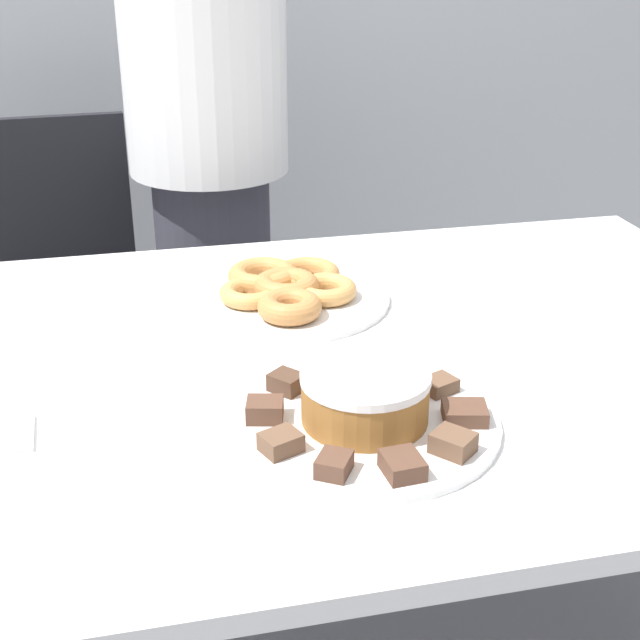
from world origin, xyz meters
The scene contains 22 objects.
table centered at (0.00, 0.00, 0.66)m, with size 1.57×1.08×0.73m.
person_standing centered at (-0.11, 0.92, 0.84)m, with size 0.39×0.39×1.62m.
office_chair_left centered at (-0.49, 1.02, 0.43)m, with size 0.46×0.46×0.89m.
plate_cake centered at (-0.03, -0.22, 0.74)m, with size 0.37×0.37×0.01m.
plate_donuts centered at (-0.05, 0.22, 0.74)m, with size 0.37×0.37×0.01m.
frosted_cake centered at (-0.03, -0.22, 0.78)m, with size 0.17×0.17×0.07m.
lamington_0 centered at (-0.12, -0.12, 0.75)m, with size 0.06×0.06×0.03m.
lamington_1 centered at (-0.16, -0.19, 0.76)m, with size 0.06×0.05×0.03m.
lamington_2 centered at (-0.15, -0.28, 0.75)m, with size 0.06×0.06×0.02m.
lamington_3 centered at (-0.10, -0.34, 0.75)m, with size 0.06×0.06×0.02m.
lamington_4 centered at (-0.02, -0.36, 0.75)m, with size 0.05×0.06×0.02m.
lamington_5 centered at (0.06, -0.33, 0.76)m, with size 0.07×0.07×0.03m.
lamington_6 centered at (0.10, -0.26, 0.75)m, with size 0.07×0.06×0.02m.
lamington_7 centered at (0.10, -0.17, 0.75)m, with size 0.06×0.05×0.02m.
lamington_8 centered at (0.04, -0.11, 0.75)m, with size 0.06×0.06×0.03m.
lamington_9 centered at (-0.04, -0.09, 0.75)m, with size 0.04×0.05×0.02m.
donut_0 centered at (-0.05, 0.22, 0.76)m, with size 0.12×0.12×0.04m.
donut_1 centered at (-0.08, 0.28, 0.76)m, with size 0.13×0.13×0.04m.
donut_2 centered at (-0.12, 0.21, 0.76)m, with size 0.11×0.11×0.03m.
donut_3 centered at (-0.06, 0.13, 0.76)m, with size 0.11×0.11×0.04m.
donut_4 centered at (0.01, 0.20, 0.76)m, with size 0.11×0.11×0.03m.
donut_5 centered at (0.00, 0.28, 0.76)m, with size 0.12×0.12×0.03m.
Camera 1 is at (-0.32, -1.22, 1.36)m, focal length 50.00 mm.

